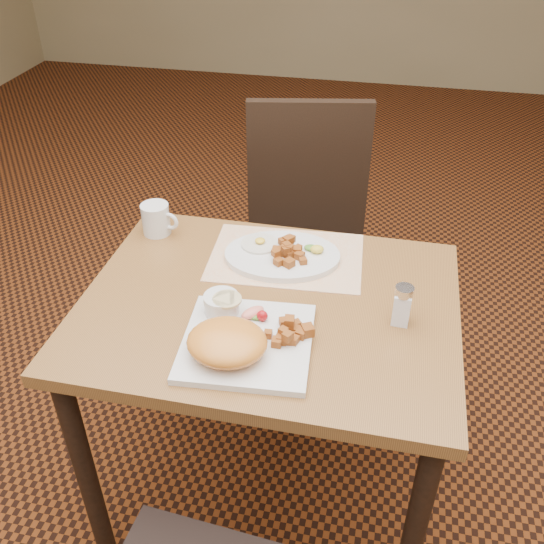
{
  "coord_description": "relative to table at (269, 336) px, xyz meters",
  "views": [
    {
      "loc": [
        0.25,
        -1.12,
        1.65
      ],
      "look_at": [
        0.0,
        0.03,
        0.82
      ],
      "focal_mm": 40.0,
      "sensor_mm": 36.0,
      "label": 1
    }
  ],
  "objects": [
    {
      "name": "table",
      "position": [
        0.0,
        0.0,
        0.0
      ],
      "size": [
        0.9,
        0.7,
        0.75
      ],
      "color": "brown",
      "rests_on": "ground"
    },
    {
      "name": "coffee_mug",
      "position": [
        -0.37,
        0.24,
        0.15
      ],
      "size": [
        0.11,
        0.08,
        0.09
      ],
      "color": "silver",
      "rests_on": "table"
    },
    {
      "name": "fried_egg",
      "position": [
        -0.07,
        0.21,
        0.13
      ],
      "size": [
        0.1,
        0.1,
        0.02
      ],
      "color": "white",
      "rests_on": "plate_oval"
    },
    {
      "name": "garnish_ov",
      "position": [
        0.08,
        0.21,
        0.14
      ],
      "size": [
        0.06,
        0.04,
        0.02
      ],
      "color": "#387223",
      "rests_on": "plate_oval"
    },
    {
      "name": "ground",
      "position": [
        0.0,
        0.0,
        -0.64
      ],
      "size": [
        8.0,
        8.0,
        0.0
      ],
      "primitive_type": "plane",
      "color": "black",
      "rests_on": "ground"
    },
    {
      "name": "home_fries_ov",
      "position": [
        0.01,
        0.18,
        0.14
      ],
      "size": [
        0.1,
        0.12,
        0.04
      ],
      "color": "#A3541A",
      "rests_on": "plate_oval"
    },
    {
      "name": "garnish_sq",
      "position": [
        -0.01,
        -0.08,
        0.14
      ],
      "size": [
        0.07,
        0.07,
        0.03
      ],
      "color": "#387223",
      "rests_on": "plate_square"
    },
    {
      "name": "chair_far",
      "position": [
        -0.01,
        0.67,
        -0.1
      ],
      "size": [
        0.49,
        0.5,
        0.97
      ],
      "rotation": [
        0.0,
        0.0,
        3.33
      ],
      "color": "black",
      "rests_on": "ground"
    },
    {
      "name": "plate_oval",
      "position": [
        -0.0,
        0.19,
        0.12
      ],
      "size": [
        0.33,
        0.27,
        0.02
      ],
      "primitive_type": null,
      "rotation": [
        0.0,
        0.0,
        0.14
      ],
      "color": "silver",
      "rests_on": "placemat"
    },
    {
      "name": "salt_shaker",
      "position": [
        0.31,
        -0.01,
        0.16
      ],
      "size": [
        0.04,
        0.04,
        0.1
      ],
      "color": "white",
      "rests_on": "table"
    },
    {
      "name": "hollandaise_mound",
      "position": [
        -0.04,
        -0.21,
        0.15
      ],
      "size": [
        0.18,
        0.15,
        0.06
      ],
      "color": "orange",
      "rests_on": "plate_square"
    },
    {
      "name": "plate_square",
      "position": [
        -0.01,
        -0.16,
        0.12
      ],
      "size": [
        0.3,
        0.3,
        0.02
      ],
      "primitive_type": "cube",
      "rotation": [
        0.0,
        0.0,
        0.08
      ],
      "color": "silver",
      "rests_on": "table"
    },
    {
      "name": "placemat",
      "position": [
        0.01,
        0.19,
        0.11
      ],
      "size": [
        0.42,
        0.3,
        0.0
      ],
      "primitive_type": "cube",
      "rotation": [
        0.0,
        0.0,
        0.06
      ],
      "color": "white",
      "rests_on": "table"
    },
    {
      "name": "home_fries_sq",
      "position": [
        0.08,
        -0.13,
        0.14
      ],
      "size": [
        0.11,
        0.09,
        0.04
      ],
      "color": "#A3541A",
      "rests_on": "plate_square"
    },
    {
      "name": "ramekin",
      "position": [
        -0.09,
        -0.08,
        0.15
      ],
      "size": [
        0.09,
        0.08,
        0.04
      ],
      "color": "silver",
      "rests_on": "plate_square"
    }
  ]
}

